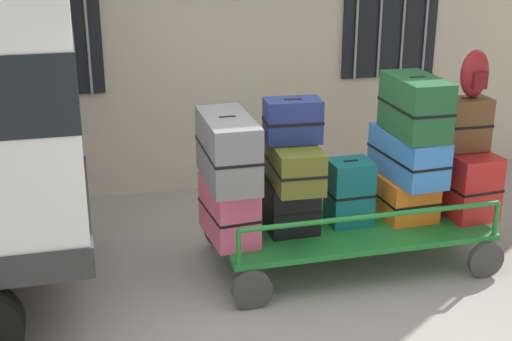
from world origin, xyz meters
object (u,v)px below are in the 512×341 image
at_px(suitcase_left_bottom, 229,210).
at_px(suitcase_right_bottom, 462,181).
at_px(suitcase_midleft_bottom, 290,205).
at_px(suitcase_midright_middle, 408,155).
at_px(suitcase_midright_top, 415,106).
at_px(suitcase_midleft_middle, 292,161).
at_px(backpack, 475,74).
at_px(luggage_cart, 348,228).
at_px(suitcase_center_bottom, 349,192).
at_px(suitcase_midright_bottom, 405,197).
at_px(suitcase_right_middle, 466,124).
at_px(suitcase_midleft_top, 293,121).
at_px(suitcase_left_middle, 228,149).

bearing_deg(suitcase_left_bottom, suitcase_right_bottom, 0.07).
relative_size(suitcase_midleft_bottom, suitcase_right_bottom, 0.67).
height_order(suitcase_midright_middle, suitcase_midright_top, suitcase_midright_top).
bearing_deg(suitcase_midleft_middle, suitcase_midright_middle, 2.06).
bearing_deg(suitcase_midright_middle, backpack, -0.97).
distance_m(luggage_cart, suitcase_left_bottom, 1.19).
bearing_deg(suitcase_right_bottom, suitcase_center_bottom, 178.78).
xyz_separation_m(suitcase_right_bottom, backpack, (0.03, 0.03, 1.03)).
bearing_deg(suitcase_midright_bottom, suitcase_left_bottom, -178.80).
bearing_deg(backpack, suitcase_right_middle, 171.83).
bearing_deg(suitcase_midleft_bottom, suitcase_midleft_top, -90.00).
bearing_deg(suitcase_center_bottom, suitcase_midright_top, -4.88).
distance_m(suitcase_center_bottom, suitcase_midright_middle, 0.65).
height_order(suitcase_midright_bottom, backpack, backpack).
xyz_separation_m(suitcase_left_middle, suitcase_midright_top, (1.71, -0.03, 0.28)).
bearing_deg(backpack, suitcase_midright_bottom, 179.69).
bearing_deg(suitcase_center_bottom, suitcase_midleft_middle, -177.46).
height_order(suitcase_left_bottom, suitcase_midright_top, suitcase_midright_top).
bearing_deg(suitcase_midleft_top, suitcase_left_middle, 178.39).
distance_m(suitcase_midleft_top, suitcase_midright_bottom, 1.42).
xyz_separation_m(suitcase_midright_bottom, suitcase_right_bottom, (0.57, -0.03, 0.11)).
xyz_separation_m(suitcase_left_middle, suitcase_right_bottom, (2.29, -0.01, -0.51)).
xyz_separation_m(suitcase_midleft_bottom, suitcase_midright_bottom, (1.14, 0.00, -0.04)).
bearing_deg(suitcase_midleft_top, suitcase_left_bottom, 179.27).
height_order(suitcase_midleft_top, backpack, backpack).
height_order(suitcase_midright_middle, suitcase_right_middle, suitcase_right_middle).
bearing_deg(suitcase_midright_top, backpack, 5.16).
xyz_separation_m(suitcase_left_middle, suitcase_midleft_top, (0.57, -0.02, 0.22)).
xyz_separation_m(suitcase_right_middle, backpack, (0.03, -0.00, 0.47)).
bearing_deg(suitcase_midright_top, suitcase_midleft_bottom, 177.25).
distance_m(suitcase_left_middle, suitcase_midright_middle, 1.73).
distance_m(luggage_cart, suitcase_midright_middle, 0.88).
height_order(suitcase_left_bottom, suitcase_midleft_top, suitcase_midleft_top).
relative_size(suitcase_left_bottom, suitcase_midright_top, 0.95).
height_order(luggage_cart, suitcase_right_middle, suitcase_right_middle).
distance_m(suitcase_midright_top, suitcase_right_middle, 0.62).
height_order(suitcase_midleft_top, suitcase_right_middle, suitcase_midleft_top).
relative_size(suitcase_left_middle, suitcase_center_bottom, 1.51).
bearing_deg(suitcase_left_bottom, suitcase_midleft_bottom, 3.33).
relative_size(luggage_cart, suitcase_right_middle, 5.03).
height_order(suitcase_midleft_bottom, suitcase_center_bottom, suitcase_center_bottom).
distance_m(suitcase_left_bottom, suitcase_midleft_top, 0.96).
bearing_deg(suitcase_right_bottom, backpack, 44.17).
height_order(suitcase_left_bottom, suitcase_left_middle, suitcase_left_middle).
xyz_separation_m(suitcase_left_bottom, suitcase_right_middle, (2.29, 0.04, 0.61)).
bearing_deg(suitcase_midleft_bottom, backpack, -0.02).
bearing_deg(backpack, suitcase_right_bottom, -135.83).
bearing_deg(luggage_cart, backpack, 1.04).
distance_m(suitcase_left_middle, suitcase_midleft_top, 0.61).
bearing_deg(suitcase_midleft_middle, luggage_cart, 0.95).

